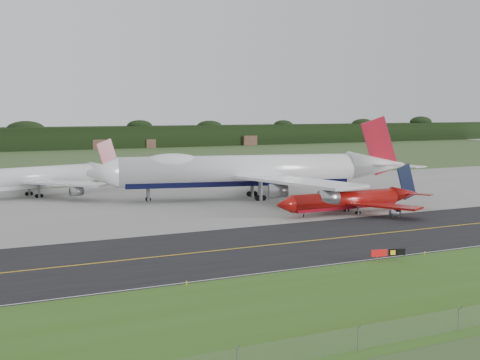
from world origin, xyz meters
name	(u,v)px	position (x,y,z in m)	size (l,w,h in m)	color
ground	(330,233)	(0.00, 0.00, 0.00)	(600.00, 600.00, 0.00)	#364F24
taxiway	(344,237)	(0.00, -4.00, 0.01)	(400.00, 32.00, 0.02)	black
apron	(209,199)	(0.00, 51.00, 0.01)	(400.00, 78.00, 0.01)	gray
taxiway_centreline	(344,237)	(0.00, -4.00, 0.03)	(400.00, 0.40, 0.00)	gold
taxiway_edge_line	(406,255)	(0.00, -19.50, 0.03)	(400.00, 0.25, 0.00)	silver
horizon_treeline	(39,140)	(0.00, 273.76, 5.47)	(700.00, 25.00, 12.00)	black
jet_ba_747	(249,171)	(8.64, 46.55, 6.73)	(77.90, 63.40, 19.77)	white
jet_red_737	(352,200)	(17.23, 17.16, 2.70)	(36.07, 29.45, 9.75)	maroon
jet_star_tail	(33,178)	(-37.17, 73.93, 4.57)	(51.34, 42.08, 13.70)	white
taxiway_sign	(388,253)	(-4.82, -21.37, 1.20)	(5.01, 1.42, 1.71)	slate
edge_marker_left	(186,283)	(-35.18, -20.50, 0.25)	(0.16, 0.16, 0.50)	yellow
edge_marker_center	(425,253)	(2.71, -20.50, 0.25)	(0.16, 0.16, 0.50)	yellow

